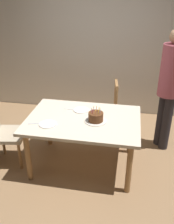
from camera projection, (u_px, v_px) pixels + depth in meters
name	position (u px, v px, depth m)	size (l,w,h in m)	color
ground	(84.00, 164.00, 3.54)	(6.40, 6.40, 0.00)	#93704C
back_wall	(102.00, 46.00, 4.58)	(6.40, 0.10, 2.60)	beige
dining_table	(83.00, 124.00, 3.25)	(1.46, 1.03, 0.74)	beige
birthday_cake	(96.00, 117.00, 3.11)	(0.28, 0.28, 0.19)	silver
plate_near_celebrant	(48.00, 124.00, 3.06)	(0.22, 0.22, 0.01)	white
plate_far_side	(81.00, 110.00, 3.42)	(0.22, 0.22, 0.01)	white
fork_near_celebrant	(35.00, 124.00, 3.08)	(0.18, 0.02, 0.01)	silver
fork_far_side	(70.00, 109.00, 3.44)	(0.18, 0.02, 0.01)	silver
chair_spindle_back	(105.00, 111.00, 4.04)	(0.49, 0.49, 0.95)	tan
chair_upholstered	(1.00, 129.00, 3.38)	(0.51, 0.51, 0.95)	tan
person_guest	(170.00, 85.00, 3.50)	(0.32, 0.32, 1.80)	#262328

